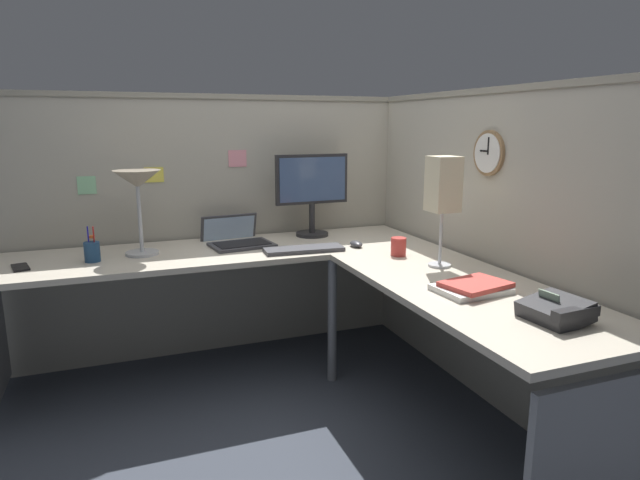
{
  "coord_description": "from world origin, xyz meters",
  "views": [
    {
      "loc": [
        -0.89,
        -2.43,
        1.41
      ],
      "look_at": [
        0.09,
        0.17,
        0.81
      ],
      "focal_mm": 30.24,
      "sensor_mm": 36.0,
      "label": 1
    }
  ],
  "objects": [
    {
      "name": "keyboard",
      "position": [
        0.03,
        0.26,
        0.74
      ],
      "size": [
        0.44,
        0.17,
        0.02
      ],
      "primitive_type": "cube",
      "rotation": [
        0.0,
        0.0,
        -0.06
      ],
      "color": "#38383D",
      "rests_on": "desk"
    },
    {
      "name": "cubicle_wall_right",
      "position": [
        0.87,
        -0.27,
        0.79
      ],
      "size": [
        0.12,
        2.37,
        1.58
      ],
      "color": "#A8A393",
      "rests_on": "ground"
    },
    {
      "name": "desk_lamp_dome",
      "position": [
        -0.79,
        0.49,
        1.09
      ],
      "size": [
        0.24,
        0.24,
        0.44
      ],
      "color": "#B7BABF",
      "rests_on": "desk"
    },
    {
      "name": "desk_lamp_paper",
      "position": [
        0.55,
        -0.27,
        1.11
      ],
      "size": [
        0.13,
        0.13,
        0.53
      ],
      "color": "#B7BABF",
      "rests_on": "desk"
    },
    {
      "name": "cell_phone",
      "position": [
        -1.35,
        0.41,
        0.73
      ],
      "size": [
        0.1,
        0.16,
        0.01
      ],
      "primitive_type": "cube",
      "rotation": [
        0.0,
        0.0,
        0.25
      ],
      "color": "black",
      "rests_on": "desk"
    },
    {
      "name": "monitor",
      "position": [
        0.22,
        0.64,
        1.02
      ],
      "size": [
        0.46,
        0.2,
        0.5
      ],
      "color": "#232326",
      "rests_on": "desk"
    },
    {
      "name": "pen_cup",
      "position": [
        -1.03,
        0.42,
        0.78
      ],
      "size": [
        0.08,
        0.08,
        0.18
      ],
      "color": "navy",
      "rests_on": "desk"
    },
    {
      "name": "ground_plane",
      "position": [
        0.0,
        0.0,
        0.0
      ],
      "size": [
        6.8,
        6.8,
        0.0
      ],
      "primitive_type": "plane",
      "color": "#383D47"
    },
    {
      "name": "book_stack",
      "position": [
        0.44,
        -0.67,
        0.75
      ],
      "size": [
        0.31,
        0.25,
        0.04
      ],
      "color": "silver",
      "rests_on": "desk"
    },
    {
      "name": "pinned_note_middle",
      "position": [
        -1.05,
        0.82,
        1.07
      ],
      "size": [
        0.1,
        0.0,
        0.1
      ],
      "primitive_type": "cube",
      "color": "#8CCC99"
    },
    {
      "name": "computer_mouse",
      "position": [
        0.34,
        0.26,
        0.75
      ],
      "size": [
        0.06,
        0.1,
        0.03
      ],
      "primitive_type": "ellipsoid",
      "color": "#38383D",
      "rests_on": "desk"
    },
    {
      "name": "coffee_mug",
      "position": [
        0.46,
        -0.01,
        0.78
      ],
      "size": [
        0.08,
        0.08,
        0.1
      ],
      "primitive_type": "cylinder",
      "color": "#B2332D",
      "rests_on": "desk"
    },
    {
      "name": "laptop",
      "position": [
        -0.27,
        0.59,
        0.75
      ],
      "size": [
        0.39,
        0.42,
        0.22
      ],
      "color": "#38383D",
      "rests_on": "desk"
    },
    {
      "name": "pinned_note_leftmost",
      "position": [
        -0.2,
        0.82,
        1.2
      ],
      "size": [
        0.11,
        0.0,
        0.1
      ],
      "primitive_type": "cube",
      "color": "pink"
    },
    {
      "name": "cubicle_wall_back",
      "position": [
        -0.36,
        0.87,
        0.79
      ],
      "size": [
        2.57,
        0.12,
        1.58
      ],
      "color": "#A8A393",
      "rests_on": "ground"
    },
    {
      "name": "pinned_note_rightmost",
      "position": [
        -0.69,
        0.82,
        1.12
      ],
      "size": [
        0.11,
        0.0,
        0.09
      ],
      "primitive_type": "cube",
      "color": "#EAD84C"
    },
    {
      "name": "office_phone",
      "position": [
        0.51,
        -1.06,
        0.77
      ],
      "size": [
        0.2,
        0.22,
        0.11
      ],
      "color": "#232326",
      "rests_on": "desk"
    },
    {
      "name": "desk",
      "position": [
        -0.15,
        -0.05,
        0.63
      ],
      "size": [
        2.35,
        2.15,
        0.73
      ],
      "color": "beige",
      "rests_on": "ground"
    },
    {
      "name": "wall_clock",
      "position": [
        0.82,
        -0.25,
        1.27
      ],
      "size": [
        0.04,
        0.22,
        0.22
      ],
      "color": "olive"
    }
  ]
}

